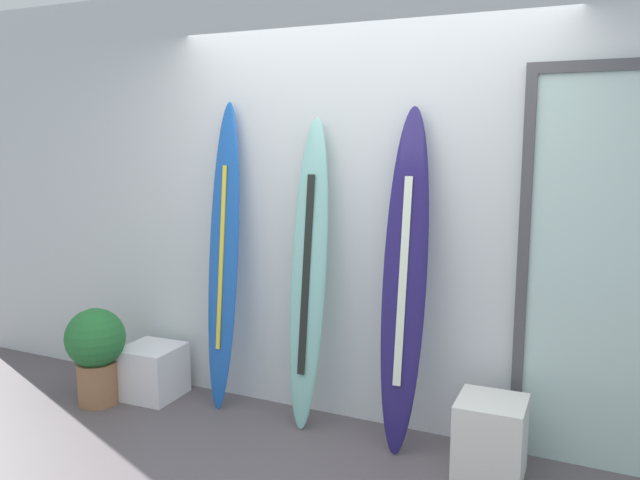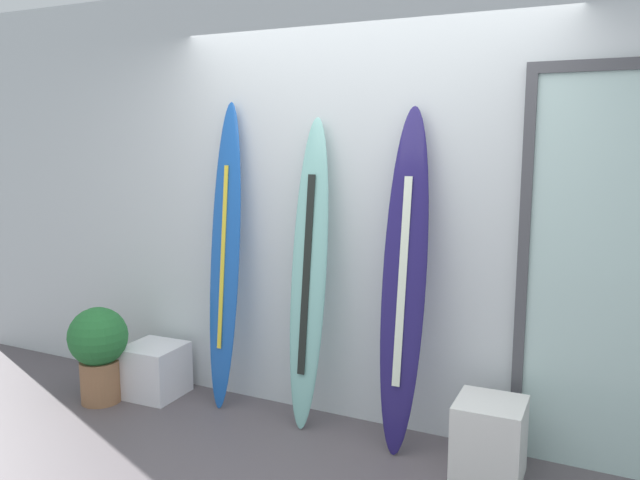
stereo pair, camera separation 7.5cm
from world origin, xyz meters
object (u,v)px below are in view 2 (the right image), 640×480
(surfboard_seafoam, at_px, (309,277))
(surfboard_cobalt, at_px, (225,257))
(surfboard_navy, at_px, (404,281))
(glass_door, at_px, (636,271))
(potted_plant, at_px, (99,347))
(display_block_center, at_px, (489,440))
(display_block_left, at_px, (155,370))

(surfboard_seafoam, bearing_deg, surfboard_cobalt, 178.23)
(surfboard_seafoam, relative_size, surfboard_navy, 0.97)
(surfboard_navy, relative_size, glass_door, 0.91)
(surfboard_navy, xyz_separation_m, potted_plant, (-2.08, -0.33, -0.61))
(display_block_center, relative_size, potted_plant, 0.64)
(surfboard_navy, xyz_separation_m, display_block_left, (-1.83, -0.06, -0.82))
(surfboard_seafoam, bearing_deg, glass_door, 5.19)
(surfboard_cobalt, bearing_deg, surfboard_seafoam, -1.77)
(display_block_center, distance_m, potted_plant, 2.64)
(surfboard_cobalt, distance_m, glass_door, 2.47)
(surfboard_seafoam, distance_m, surfboard_navy, 0.64)
(surfboard_navy, distance_m, display_block_center, 0.97)
(glass_door, bearing_deg, surfboard_seafoam, -174.81)
(surfboard_seafoam, relative_size, glass_door, 0.88)
(glass_door, height_order, potted_plant, glass_door)
(surfboard_cobalt, height_order, potted_plant, surfboard_cobalt)
(surfboard_navy, xyz_separation_m, display_block_center, (0.55, -0.15, -0.79))
(glass_door, bearing_deg, surfboard_cobalt, -176.61)
(surfboard_seafoam, distance_m, glass_door, 1.84)
(surfboard_cobalt, xyz_separation_m, surfboard_seafoam, (0.64, -0.02, -0.07))
(potted_plant, bearing_deg, display_block_center, 3.90)
(surfboard_cobalt, xyz_separation_m, display_block_center, (1.83, -0.20, -0.81))
(display_block_center, height_order, glass_door, glass_door)
(display_block_left, distance_m, display_block_center, 2.38)
(display_block_left, relative_size, glass_door, 0.18)
(surfboard_seafoam, height_order, glass_door, glass_door)
(surfboard_cobalt, distance_m, surfboard_navy, 1.28)
(surfboard_cobalt, distance_m, potted_plant, 1.09)
(glass_door, xyz_separation_m, potted_plant, (-3.27, -0.52, -0.75))
(surfboard_seafoam, relative_size, display_block_left, 4.91)
(surfboard_cobalt, relative_size, display_block_center, 4.75)
(surfboard_seafoam, xyz_separation_m, potted_plant, (-1.45, -0.36, -0.57))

